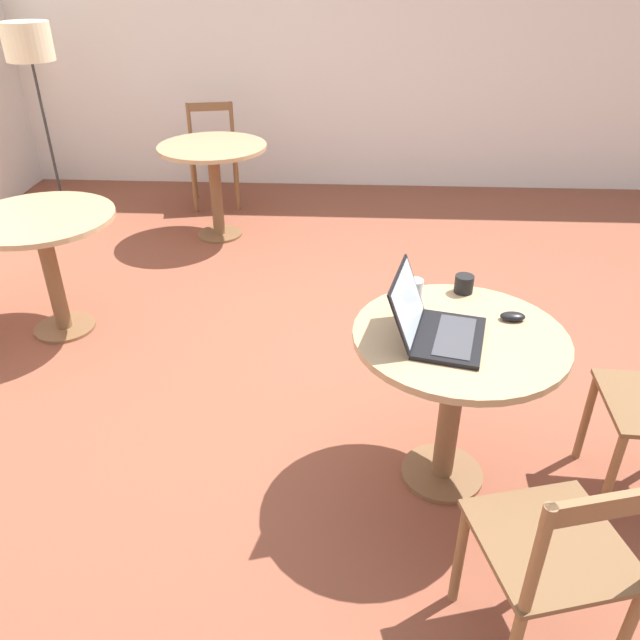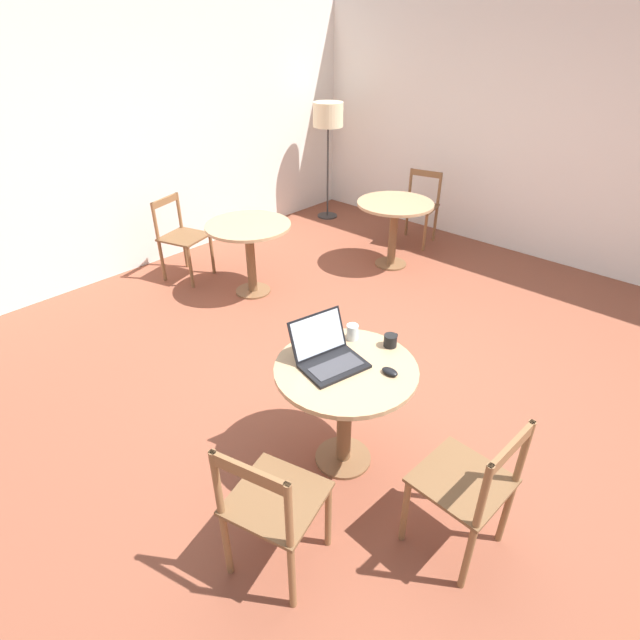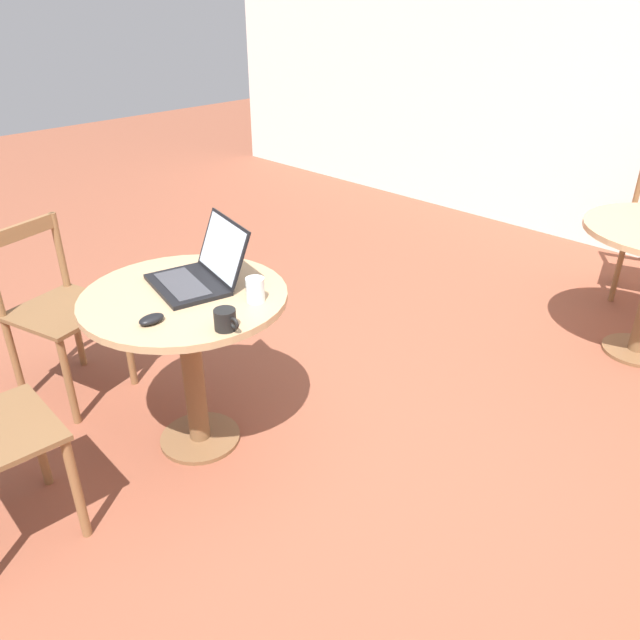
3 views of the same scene
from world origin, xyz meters
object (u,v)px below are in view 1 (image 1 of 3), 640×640
Objects in this scene: chair_near_left at (557,557)px; drinking_glass at (414,291)px; cafe_table_near at (456,366)px; floor_lamp at (29,49)px; mug at (464,284)px; cafe_table_mid at (214,164)px; cafe_table_far at (44,241)px; mouse at (513,316)px; laptop at (436,326)px; chair_mid_right at (213,154)px.

chair_near_left reaches higher than drinking_glass.
chair_near_left is at bearing -165.14° from cafe_table_near.
mug is (-3.02, -3.20, -0.54)m from floor_lamp.
cafe_table_near is 1.00× the size of cafe_table_mid.
cafe_table_far is at bearing 66.54° from drinking_glass.
floor_lamp reaches higher than drinking_glass.
floor_lamp is at bearing 46.65° from mug.
cafe_table_near is 0.55× the size of floor_lamp.
cafe_table_mid is at bearing 29.42° from drinking_glass.
mouse is at bearing -0.72° from chair_near_left.
cafe_table_far is at bearing 156.17° from cafe_table_mid.
mouse reaches higher than cafe_table_near.
chair_near_left is at bearing -172.45° from mug.
floor_lamp is 3.57× the size of laptop.
chair_near_left is 1.20m from mug.
cafe_table_far is at bearing -156.88° from floor_lamp.
chair_near_left is at bearing -141.17° from floor_lamp.
chair_mid_right is (2.30, -0.50, -0.14)m from cafe_table_far.
cafe_table_mid is 3.07m from mouse.
floor_lamp is 4.34m from drinking_glass.
laptop is at bearing -155.42° from chair_mid_right.
cafe_table_near is 0.83m from chair_near_left.
chair_near_left is at bearing -160.37° from drinking_glass.
mug is at bearing 35.08° from mouse.
cafe_table_near is 2.46m from cafe_table_far.
mug is at bearing -133.35° from floor_lamp.
laptop is (-3.40, -3.04, -0.53)m from floor_lamp.
cafe_table_far is 2.38m from mug.
cafe_table_far is 0.97× the size of chair_mid_right.
mouse is at bearing -112.84° from cafe_table_far.
mouse reaches higher than cafe_table_far.
cafe_table_mid is at bearing 26.61° from chair_near_left.
laptop is (-0.03, 0.10, 0.20)m from cafe_table_near.
cafe_table_far is 1.95× the size of laptop.
cafe_table_far is 2.36m from chair_mid_right.
laptop is at bearing -138.26° from floor_lamp.
cafe_table_near is 0.23m from laptop.
cafe_table_mid is 0.97× the size of chair_mid_right.
floor_lamp is at bearing 92.42° from chair_mid_right.
cafe_table_mid and cafe_table_far have the same top height.
floor_lamp reaches higher than laptop.
floor_lamp is at bearing 45.95° from mouse.
cafe_table_far is 2.39m from laptop.
cafe_table_mid is at bearing 34.37° from mug.
chair_near_left is 1.00× the size of chair_mid_right.
mug is (-0.78, -2.24, 0.19)m from cafe_table_far.
floor_lamp is 13.16× the size of mug.
cafe_table_mid is at bearing -23.83° from cafe_table_far.
floor_lamp is at bearing 23.12° from cafe_table_far.
chair_mid_right is at bearing 24.58° from laptop.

